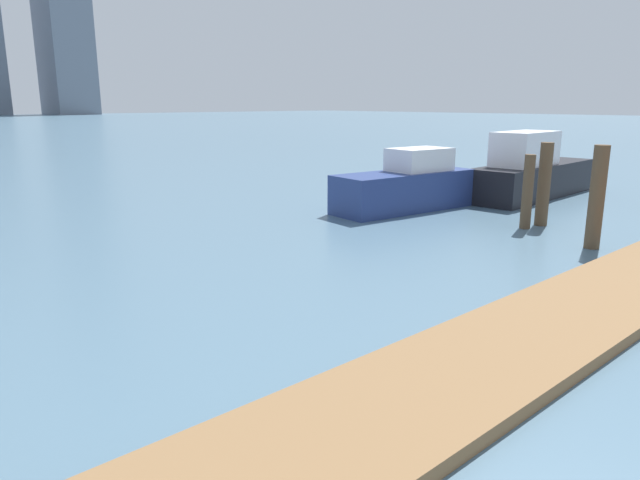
% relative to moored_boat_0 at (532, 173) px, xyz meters
% --- Properties ---
extents(floating_dock, '(15.98, 2.00, 0.18)m').
position_rel_moored_boat_0_xyz_m(floating_dock, '(-11.28, -6.37, -0.78)').
color(floating_dock, olive).
rests_on(floating_dock, ground_plane).
extents(dock_piling_1, '(0.34, 0.34, 2.24)m').
position_rel_moored_boat_0_xyz_m(dock_piling_1, '(-4.19, -2.58, 0.25)').
color(dock_piling_1, brown).
rests_on(dock_piling_1, ground_plane).
extents(dock_piling_2, '(0.28, 0.28, 1.96)m').
position_rel_moored_boat_0_xyz_m(dock_piling_2, '(-4.89, -2.50, 0.11)').
color(dock_piling_2, brown).
rests_on(dock_piling_2, ground_plane).
extents(dock_piling_3, '(0.34, 0.34, 2.36)m').
position_rel_moored_boat_0_xyz_m(dock_piling_3, '(-5.73, -4.62, 0.31)').
color(dock_piling_3, brown).
rests_on(dock_piling_3, ground_plane).
extents(moored_boat_0, '(6.42, 2.00, 2.32)m').
position_rel_moored_boat_0_xyz_m(moored_boat_0, '(0.00, 0.00, 0.00)').
color(moored_boat_0, black).
rests_on(moored_boat_0, ground_plane).
extents(moored_boat_1, '(4.90, 2.06, 1.89)m').
position_rel_moored_boat_0_xyz_m(moored_boat_1, '(-5.08, 1.42, -0.13)').
color(moored_boat_1, navy).
rests_on(moored_boat_1, ground_plane).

